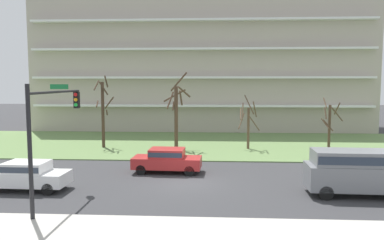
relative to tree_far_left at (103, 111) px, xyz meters
The scene contains 12 objects.
ground 14.47m from the tree_far_left, 54.16° to the right, with size 160.00×160.00×0.00m, color #38383A.
sidewalk_curb_near 21.34m from the tree_far_left, 66.99° to the right, with size 80.00×4.00×0.15m, color #BCB7AD.
grass_lawn_strip 9.24m from the tree_far_left, 17.38° to the left, with size 80.00×16.00×0.08m, color #66844C.
apartment_building 19.22m from the tree_far_left, 63.73° to the left, with size 40.23×13.21×15.99m.
tree_far_left is the anchor object (origin of this frame).
tree_left 6.57m from the tree_far_left, ahead, with size 2.46×2.47×6.74m.
tree_center 12.79m from the tree_far_left, ahead, with size 1.92×1.91×4.79m.
tree_right 19.69m from the tree_far_left, ahead, with size 1.76×1.72×4.55m.
sedan_white_near_left 13.64m from the tree_far_left, 91.21° to the right, with size 4.44×1.91×1.57m.
sedan_red_center_left 11.47m from the tree_far_left, 52.75° to the right, with size 4.48×2.00×1.57m.
van_gray_center_right 21.92m from the tree_far_left, 37.92° to the right, with size 5.26×2.17×2.36m.
traffic_signal_mast 16.09m from the tree_far_left, 81.95° to the right, with size 0.90×5.89×5.77m.
Camera 1 is at (1.54, -21.59, 5.81)m, focal length 35.58 mm.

